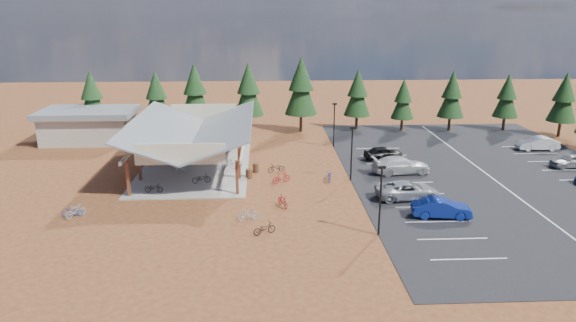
{
  "coord_description": "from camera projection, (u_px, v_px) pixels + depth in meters",
  "views": [
    {
      "loc": [
        -3.05,
        -43.11,
        15.54
      ],
      "look_at": [
        -0.81,
        3.19,
        1.62
      ],
      "focal_mm": 32.0,
      "sensor_mm": 36.0,
      "label": 1
    }
  ],
  "objects": [
    {
      "name": "lamp_post_0",
      "position": [
        381.0,
        196.0,
        35.66
      ],
      "size": [
        0.5,
        0.25,
        5.14
      ],
      "color": "black",
      "rests_on": "ground"
    },
    {
      "name": "lamp_post_1",
      "position": [
        352.0,
        150.0,
        47.14
      ],
      "size": [
        0.5,
        0.25,
        5.14
      ],
      "color": "black",
      "rests_on": "ground"
    },
    {
      "name": "bike_5",
      "position": [
        228.0,
        164.0,
        50.76
      ],
      "size": [
        1.83,
        0.54,
        1.1
      ],
      "primitive_type": "imported",
      "rotation": [
        0.0,
        0.0,
        1.56
      ],
      "color": "#9A9EA2",
      "rests_on": "concrete_pad"
    },
    {
      "name": "trash_bin_0",
      "position": [
        249.0,
        174.0,
        48.46
      ],
      "size": [
        0.6,
        0.6,
        0.9
      ],
      "primitive_type": "cylinder",
      "color": "#4C2F1B",
      "rests_on": "ground"
    },
    {
      "name": "bike_12",
      "position": [
        264.0,
        228.0,
        36.48
      ],
      "size": [
        1.8,
        1.26,
        0.9
      ],
      "primitive_type": "imported",
      "rotation": [
        0.0,
        0.0,
        2.01
      ],
      "color": "black",
      "rests_on": "ground"
    },
    {
      "name": "trash_bin_1",
      "position": [
        256.0,
        168.0,
        50.22
      ],
      "size": [
        0.6,
        0.6,
        0.9
      ],
      "primitive_type": "cylinder",
      "color": "#4C2F1B",
      "rests_on": "ground"
    },
    {
      "name": "ground",
      "position": [
        299.0,
        188.0,
        45.85
      ],
      "size": [
        140.0,
        140.0,
        0.0
      ],
      "primitive_type": "plane",
      "color": "#5F2B19",
      "rests_on": "ground"
    },
    {
      "name": "bike_2",
      "position": [
        175.0,
        160.0,
        52.39
      ],
      "size": [
        1.72,
        0.61,
        0.9
      ],
      "primitive_type": "imported",
      "rotation": [
        0.0,
        0.0,
        1.58
      ],
      "color": "#15159D",
      "rests_on": "concrete_pad"
    },
    {
      "name": "asphalt_lot",
      "position": [
        487.0,
        175.0,
        49.57
      ],
      "size": [
        27.0,
        44.0,
        0.04
      ],
      "primitive_type": "cube",
      "color": "black",
      "rests_on": "ground"
    },
    {
      "name": "bike_7",
      "position": [
        222.0,
        150.0,
        55.97
      ],
      "size": [
        1.54,
        0.75,
        0.89
      ],
      "primitive_type": "imported",
      "rotation": [
        0.0,
        0.0,
        1.81
      ],
      "color": "maroon",
      "rests_on": "concrete_pad"
    },
    {
      "name": "bike_10",
      "position": [
        72.0,
        212.0,
        39.58
      ],
      "size": [
        1.61,
        0.73,
        0.82
      ],
      "primitive_type": "imported",
      "rotation": [
        0.0,
        0.0,
        4.84
      ],
      "color": "#1B3F9D",
      "rests_on": "ground"
    },
    {
      "name": "pine_1",
      "position": [
        156.0,
        95.0,
        64.5
      ],
      "size": [
        3.45,
        3.45,
        8.04
      ],
      "color": "#382314",
      "rests_on": "ground"
    },
    {
      "name": "outbuilding",
      "position": [
        89.0,
        125.0,
        61.38
      ],
      "size": [
        11.0,
        7.0,
        3.9
      ],
      "color": "#ADA593",
      "rests_on": "ground"
    },
    {
      "name": "bike_0",
      "position": [
        154.0,
        188.0,
        44.47
      ],
      "size": [
        1.6,
        0.62,
        0.83
      ],
      "primitive_type": "imported",
      "rotation": [
        0.0,
        0.0,
        1.52
      ],
      "color": "black",
      "rests_on": "concrete_pad"
    },
    {
      "name": "pine_7",
      "position": [
        452.0,
        94.0,
        65.78
      ],
      "size": [
        3.38,
        3.38,
        7.86
      ],
      "color": "#382314",
      "rests_on": "ground"
    },
    {
      "name": "bike_15",
      "position": [
        281.0,
        177.0,
        47.14
      ],
      "size": [
        1.86,
        1.31,
        1.1
      ],
      "primitive_type": "imported",
      "rotation": [
        0.0,
        0.0,
        2.05
      ],
      "color": "maroon",
      "rests_on": "ground"
    },
    {
      "name": "bike_9",
      "position": [
        76.0,
        211.0,
        39.45
      ],
      "size": [
        1.52,
        1.46,
        0.99
      ],
      "primitive_type": "imported",
      "rotation": [
        0.0,
        0.0,
        2.32
      ],
      "color": "#9C9FA5",
      "rests_on": "ground"
    },
    {
      "name": "bike_4",
      "position": [
        201.0,
        178.0,
        46.84
      ],
      "size": [
        1.8,
        1.03,
        0.9
      ],
      "primitive_type": "imported",
      "rotation": [
        0.0,
        0.0,
        1.84
      ],
      "color": "black",
      "rests_on": "concrete_pad"
    },
    {
      "name": "concrete_pad",
      "position": [
        196.0,
        166.0,
        52.07
      ],
      "size": [
        10.6,
        18.6,
        0.1
      ],
      "primitive_type": "cube",
      "color": "gray",
      "rests_on": "ground"
    },
    {
      "name": "pine_8",
      "position": [
        507.0,
        96.0,
        66.29
      ],
      "size": [
        3.19,
        3.19,
        7.43
      ],
      "color": "#382314",
      "rests_on": "ground"
    },
    {
      "name": "bike_16",
      "position": [
        276.0,
        168.0,
        50.24
      ],
      "size": [
        1.82,
        1.14,
        0.9
      ],
      "primitive_type": "imported",
      "rotation": [
        0.0,
        0.0,
        5.06
      ],
      "color": "black",
      "rests_on": "ground"
    },
    {
      "name": "pine_4",
      "position": [
        301.0,
        86.0,
        65.11
      ],
      "size": [
        4.16,
        4.16,
        9.69
      ],
      "color": "#382314",
      "rests_on": "ground"
    },
    {
      "name": "car_3",
      "position": [
        401.0,
        165.0,
        49.75
      ],
      "size": [
        5.83,
        2.84,
        1.64
      ],
      "primitive_type": "imported",
      "rotation": [
        0.0,
        0.0,
        1.67
      ],
      "color": "silver",
      "rests_on": "asphalt_lot"
    },
    {
      "name": "bike_6",
      "position": [
        218.0,
        158.0,
        53.23
      ],
      "size": [
        1.64,
        0.99,
        0.82
      ],
      "primitive_type": "imported",
      "rotation": [
        0.0,
        0.0,
        1.26
      ],
      "color": "navy",
      "rests_on": "concrete_pad"
    },
    {
      "name": "bike_11",
      "position": [
        283.0,
        201.0,
        41.47
      ],
      "size": [
        1.11,
        1.74,
        1.02
      ],
      "primitive_type": "imported",
      "rotation": [
        0.0,
        0.0,
        0.41
      ],
      "color": "maroon",
      "rests_on": "ground"
    },
    {
      "name": "bike_3",
      "position": [
        197.0,
        142.0,
        59.24
      ],
      "size": [
        1.88,
        0.86,
        1.09
      ],
      "primitive_type": "imported",
      "rotation": [
        0.0,
        0.0,
        1.37
      ],
      "color": "maroon",
      "rests_on": "concrete_pad"
    },
    {
      "name": "pine_0",
      "position": [
        92.0,
        95.0,
        64.21
      ],
      "size": [
        3.48,
        3.48,
        8.1
      ],
      "color": "#382314",
      "rests_on": "ground"
    },
    {
      "name": "bike_1",
      "position": [
        183.0,
        169.0,
        49.7
      ],
      "size": [
        1.54,
        0.71,
        0.89
      ],
      "primitive_type": "imported",
      "rotation": [
        0.0,
        0.0,
        1.37
      ],
      "color": "#93959B",
      "rests_on": "concrete_pad"
    },
    {
      "name": "pine_6",
      "position": [
        403.0,
        99.0,
        66.09
      ],
      "size": [
        2.94,
        2.94,
        6.86
      ],
      "color": "#382314",
      "rests_on": "ground"
    },
    {
      "name": "bike_pavilion",
      "position": [
        194.0,
        130.0,
        50.99
      ],
      "size": [
        11.65,
        19.4,
        4.97
      ],
      "color": "#592219",
      "rests_on": "concrete_pad"
    },
    {
      "name": "pine_2",
      "position": [
        195.0,
        90.0,
        65.12
      ],
      "size": [
        3.8,
        3.8,
        8.85
      ],
      "color": "#382314",
      "rests_on": "ground"
    },
    {
      "name": "pine_3",
      "position": [
        249.0,
        90.0,
        65.36
      ],
      "size": [
        3.83,
        3.83,
        8.92
      ],
      "color": "#382314",
      "rests_on": "ground"
    },
    {
      "name": "car_4",
      "position": [
        383.0,
        153.0,
        54.32
      ],
      "size": [
        4.32,
        2.33,
        1.4
      ],
      "primitive_type": "imported",
      "rotation": [
        0.0,
        0.0,
        1.74
      ],
      "color": "black",
      "rests_on": "asphalt_lot"
    },
    {
      "name": "car_1",
      "position": [
        441.0,
        208.0,
        39.3
      ],
      "size": [
        4.65,
        2.14,
        1.48
      ],
      "primitive_type": "imported",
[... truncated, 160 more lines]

